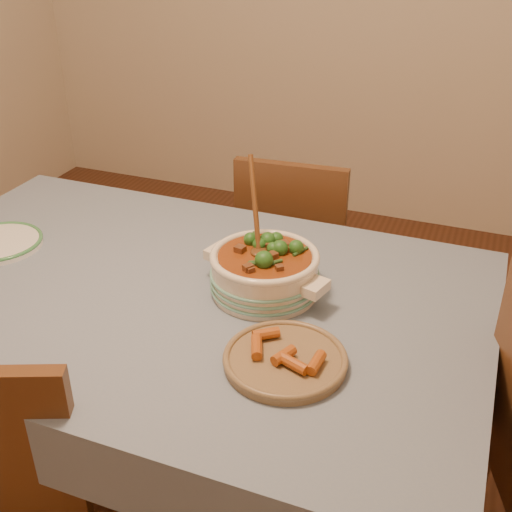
{
  "coord_description": "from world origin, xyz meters",
  "views": [
    {
      "loc": [
        0.75,
        -1.27,
        1.67
      ],
      "look_at": [
        0.22,
        0.09,
        0.85
      ],
      "focal_mm": 45.0,
      "sensor_mm": 36.0,
      "label": 1
    }
  ],
  "objects_px": {
    "dining_table": "(171,318)",
    "condiment_bowl": "(251,245)",
    "chair_far": "(295,247)",
    "fried_plate": "(285,358)",
    "stew_casserole": "(265,268)"
  },
  "relations": [
    {
      "from": "dining_table",
      "to": "condiment_bowl",
      "type": "height_order",
      "value": "condiment_bowl"
    },
    {
      "from": "condiment_bowl",
      "to": "chair_far",
      "type": "xyz_separation_m",
      "value": [
        -0.03,
        0.55,
        -0.29
      ]
    },
    {
      "from": "fried_plate",
      "to": "condiment_bowl",
      "type": "bearing_deg",
      "value": 120.26
    },
    {
      "from": "stew_casserole",
      "to": "dining_table",
      "type": "bearing_deg",
      "value": -161.32
    },
    {
      "from": "dining_table",
      "to": "stew_casserole",
      "type": "height_order",
      "value": "stew_casserole"
    },
    {
      "from": "stew_casserole",
      "to": "chair_far",
      "type": "height_order",
      "value": "stew_casserole"
    },
    {
      "from": "stew_casserole",
      "to": "condiment_bowl",
      "type": "bearing_deg",
      "value": 121.36
    },
    {
      "from": "dining_table",
      "to": "chair_far",
      "type": "bearing_deg",
      "value": 83.27
    },
    {
      "from": "dining_table",
      "to": "condiment_bowl",
      "type": "relative_size",
      "value": 17.4
    },
    {
      "from": "stew_casserole",
      "to": "chair_far",
      "type": "bearing_deg",
      "value": 101.41
    },
    {
      "from": "dining_table",
      "to": "chair_far",
      "type": "xyz_separation_m",
      "value": [
        0.1,
        0.81,
        -0.17
      ]
    },
    {
      "from": "stew_casserole",
      "to": "chair_far",
      "type": "xyz_separation_m",
      "value": [
        -0.15,
        0.73,
        -0.33
      ]
    },
    {
      "from": "dining_table",
      "to": "condiment_bowl",
      "type": "xyz_separation_m",
      "value": [
        0.13,
        0.27,
        0.12
      ]
    },
    {
      "from": "fried_plate",
      "to": "stew_casserole",
      "type": "bearing_deg",
      "value": 119.48
    },
    {
      "from": "stew_casserole",
      "to": "condiment_bowl",
      "type": "height_order",
      "value": "stew_casserole"
    }
  ]
}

